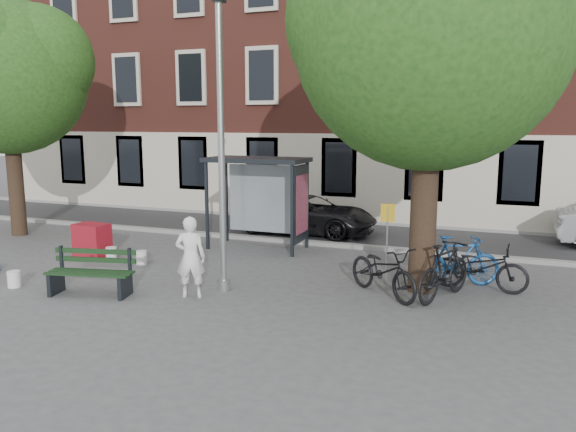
% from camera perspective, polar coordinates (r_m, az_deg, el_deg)
% --- Properties ---
extents(ground, '(90.00, 90.00, 0.00)m').
position_cam_1_polar(ground, '(12.40, -6.51, -7.48)').
color(ground, '#4C4C4F').
rests_on(ground, ground).
extents(road, '(40.00, 4.00, 0.01)m').
position_cam_1_polar(road, '(18.70, 3.48, -1.61)').
color(road, '#28282B').
rests_on(road, ground).
extents(curb_near, '(40.00, 0.25, 0.12)m').
position_cam_1_polar(curb_near, '(16.83, 1.40, -2.66)').
color(curb_near, gray).
rests_on(curb_near, ground).
extents(curb_far, '(40.00, 0.25, 0.12)m').
position_cam_1_polar(curb_far, '(20.57, 5.18, -0.45)').
color(curb_far, gray).
rests_on(curb_far, ground).
extents(building_row, '(30.00, 8.00, 14.00)m').
position_cam_1_polar(building_row, '(24.36, 8.16, 17.44)').
color(building_row, brown).
rests_on(building_row, ground).
extents(lamppost, '(0.28, 0.35, 6.11)m').
position_cam_1_polar(lamppost, '(11.89, -6.77, 5.46)').
color(lamppost, '#9EA0A3').
rests_on(lamppost, ground).
extents(tree_right, '(5.76, 5.60, 8.20)m').
position_cam_1_polar(tree_right, '(12.13, 14.35, 18.74)').
color(tree_right, black).
rests_on(tree_right, ground).
extents(tree_left, '(5.18, 4.86, 7.40)m').
position_cam_1_polar(tree_left, '(19.82, -26.91, 13.17)').
color(tree_left, black).
rests_on(tree_left, ground).
extents(bus_shelter, '(2.85, 1.45, 2.62)m').
position_cam_1_polar(bus_shelter, '(15.93, -1.73, 3.42)').
color(bus_shelter, '#1E2328').
rests_on(bus_shelter, ground).
extents(painter, '(0.72, 0.59, 1.71)m').
position_cam_1_polar(painter, '(11.80, -9.87, -4.13)').
color(painter, white).
rests_on(painter, ground).
extents(bench, '(1.90, 0.96, 0.94)m').
position_cam_1_polar(bench, '(12.61, -19.37, -5.65)').
color(bench, '#1E2328').
rests_on(bench, ground).
extents(bike_a, '(2.03, 0.82, 1.04)m').
position_cam_1_polar(bike_a, '(12.85, 18.95, -4.93)').
color(bike_a, black).
rests_on(bike_a, ground).
extents(bike_b, '(1.96, 1.30, 1.15)m').
position_cam_1_polar(bike_b, '(13.01, 16.86, -4.40)').
color(bike_b, '#1A4D91').
rests_on(bike_b, ground).
extents(bike_c, '(2.08, 1.90, 1.10)m').
position_cam_1_polar(bike_c, '(11.95, 9.65, -5.47)').
color(bike_c, black).
rests_on(bike_c, ground).
extents(bike_d, '(1.29, 2.05, 1.20)m').
position_cam_1_polar(bike_d, '(12.00, 15.59, -5.38)').
color(bike_d, black).
rests_on(bike_d, ground).
extents(car_dark, '(4.56, 2.26, 1.24)m').
position_cam_1_polar(car_dark, '(18.41, 2.10, 0.17)').
color(car_dark, black).
rests_on(car_dark, ground).
extents(red_stand, '(0.94, 0.67, 0.90)m').
position_cam_1_polar(red_stand, '(16.10, -19.28, -2.34)').
color(red_stand, maroon).
rests_on(red_stand, ground).
extents(bucket_a, '(0.35, 0.35, 0.36)m').
position_cam_1_polar(bucket_a, '(13.89, -26.06, -5.78)').
color(bucket_a, white).
rests_on(bucket_a, ground).
extents(bucket_b, '(0.34, 0.34, 0.36)m').
position_cam_1_polar(bucket_b, '(14.89, -14.66, -4.12)').
color(bucket_b, white).
rests_on(bucket_b, ground).
extents(bucket_c, '(0.34, 0.34, 0.36)m').
position_cam_1_polar(bucket_c, '(15.54, -17.51, -3.68)').
color(bucket_c, silver).
rests_on(bucket_c, ground).
extents(notice_sign, '(0.31, 0.07, 1.81)m').
position_cam_1_polar(notice_sign, '(12.80, 10.07, -1.07)').
color(notice_sign, '#9EA0A3').
rests_on(notice_sign, ground).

